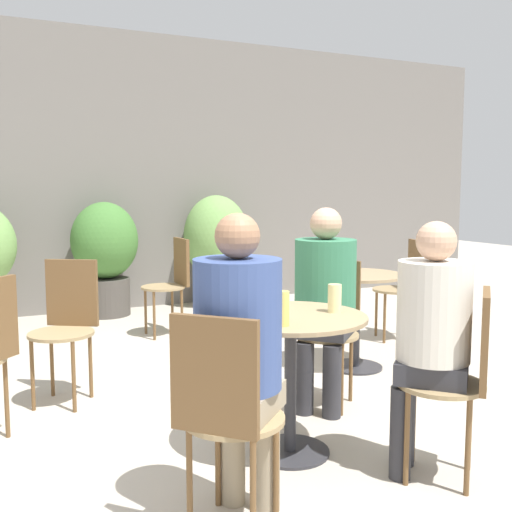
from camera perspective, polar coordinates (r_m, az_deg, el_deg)
name	(u,v)px	position (r m, az deg, el deg)	size (l,w,h in m)	color
ground_plane	(276,456)	(3.12, 1.93, -18.51)	(20.00, 20.00, 0.00)	#B2A899
storefront_wall	(106,172)	(6.70, -14.11, 7.79)	(10.00, 0.06, 3.00)	slate
cafe_table_near	(291,348)	(2.98, 3.31, -8.71)	(0.75, 0.75, 0.70)	#2D2D33
cafe_table_far	(356,299)	(4.44, 9.54, -4.02)	(0.68, 0.68, 0.70)	#2D2D33
bistro_chair_0	(224,405)	(2.27, -3.04, -13.97)	(0.45, 0.45, 0.87)	#997F56
bistro_chair_1	(463,367)	(2.85, 19.07, -10.00)	(0.45, 0.45, 0.87)	#997F56
bistro_chair_2	(330,318)	(3.73, 7.06, -5.85)	(0.45, 0.45, 0.87)	#997F56
bistro_chair_3	(173,277)	(5.44, -7.95, -1.99)	(0.39, 0.39, 0.87)	#997F56
bistro_chair_4	(67,317)	(3.92, -17.57, -5.52)	(0.44, 0.45, 0.87)	#997F56
bistro_chair_6	(406,280)	(5.38, 14.06, -2.22)	(0.44, 0.42, 0.87)	#997F56
seated_person_0	(239,343)	(2.33, -1.61, -8.26)	(0.43, 0.43, 1.23)	gray
seated_person_1	(430,327)	(2.82, 16.24, -6.47)	(0.41, 0.41, 1.17)	#2D2D33
seated_person_2	(324,292)	(3.56, 6.53, -3.41)	(0.46, 0.46, 1.21)	#2D2D33
beer_glass_0	(335,298)	(3.02, 7.50, -4.01)	(0.07, 0.07, 0.14)	beige
beer_glass_1	(261,292)	(3.10, 0.50, -3.48)	(0.06, 0.06, 0.16)	silver
beer_glass_2	(282,308)	(2.70, 2.49, -5.01)	(0.07, 0.07, 0.16)	#DBC65B
potted_plant_1	(105,252)	(6.40, -14.20, 0.38)	(0.69, 0.69, 1.18)	#47423D
potted_plant_2	(216,243)	(6.74, -3.80, 1.26)	(0.73, 0.73, 1.25)	#93664C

